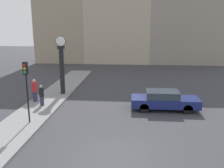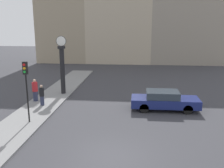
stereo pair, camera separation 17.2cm
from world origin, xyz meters
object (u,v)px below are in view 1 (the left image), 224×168
at_px(sedan_car, 164,100).
at_px(street_clock, 62,67).
at_px(traffic_light_near, 26,80).
at_px(pedestrian_black_jacket, 42,95).
at_px(pedestrian_red_top, 35,91).

height_order(sedan_car, street_clock, street_clock).
height_order(traffic_light_near, pedestrian_black_jacket, traffic_light_near).
bearing_deg(pedestrian_red_top, street_clock, 57.25).
distance_m(sedan_car, pedestrian_black_jacket, 9.01).
relative_size(traffic_light_near, pedestrian_black_jacket, 2.42).
bearing_deg(street_clock, pedestrian_red_top, -122.75).
bearing_deg(pedestrian_red_top, traffic_light_near, -72.75).
height_order(street_clock, pedestrian_red_top, street_clock).
height_order(street_clock, pedestrian_black_jacket, street_clock).
xyz_separation_m(sedan_car, pedestrian_red_top, (-9.93, 0.84, 0.26)).
relative_size(pedestrian_red_top, pedestrian_black_jacket, 1.12).
height_order(traffic_light_near, street_clock, street_clock).
distance_m(sedan_car, street_clock, 9.16).
distance_m(street_clock, pedestrian_black_jacket, 3.81).
height_order(pedestrian_red_top, pedestrian_black_jacket, pedestrian_red_top).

